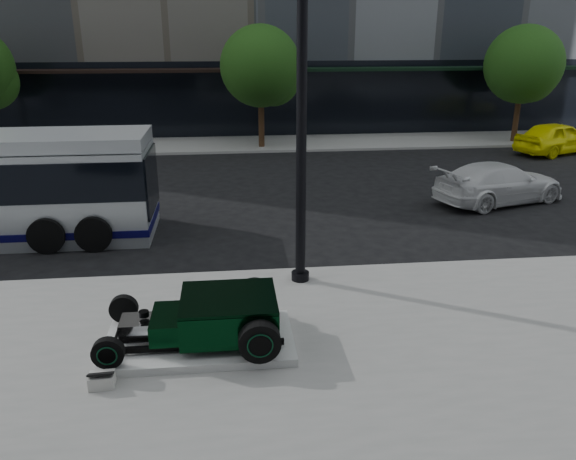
{
  "coord_description": "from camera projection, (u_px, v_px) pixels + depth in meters",
  "views": [
    {
      "loc": [
        -0.68,
        -14.36,
        5.57
      ],
      "look_at": [
        0.64,
        -2.27,
        1.2
      ],
      "focal_mm": 35.0,
      "sensor_mm": 36.0,
      "label": 1
    }
  ],
  "objects": [
    {
      "name": "info_plaque",
      "position": [
        102.0,
        380.0,
        9.03
      ],
      "size": [
        0.41,
        0.32,
        0.31
      ],
      "color": "silver",
      "rests_on": "sidewalk_near"
    },
    {
      "name": "hot_rod",
      "position": [
        217.0,
        316.0,
        10.09
      ],
      "size": [
        3.22,
        2.0,
        0.81
      ],
      "color": "black",
      "rests_on": "display_plinth"
    },
    {
      "name": "yellow_taxi",
      "position": [
        557.0,
        138.0,
        26.36
      ],
      "size": [
        4.73,
        3.28,
        1.49
      ],
      "primitive_type": "imported",
      "rotation": [
        0.0,
        0.0,
        1.96
      ],
      "color": "#FFFA0E",
      "rests_on": "ground"
    },
    {
      "name": "street_trees",
      "position": [
        264.0,
        69.0,
        26.46
      ],
      "size": [
        29.8,
        3.8,
        5.7
      ],
      "color": "black",
      "rests_on": "sidewalk_far"
    },
    {
      "name": "sidewalk_far",
      "position": [
        241.0,
        144.0,
        28.47
      ],
      "size": [
        70.0,
        4.0,
        0.12
      ],
      "primitive_type": "cube",
      "color": "gray",
      "rests_on": "ground"
    },
    {
      "name": "white_sedan",
      "position": [
        499.0,
        183.0,
        18.9
      ],
      "size": [
        5.03,
        3.23,
        1.36
      ],
      "primitive_type": "imported",
      "rotation": [
        0.0,
        0.0,
        1.88
      ],
      "color": "white",
      "rests_on": "ground"
    },
    {
      "name": "display_plinth",
      "position": [
        200.0,
        341.0,
        10.23
      ],
      "size": [
        3.4,
        1.8,
        0.15
      ],
      "primitive_type": "cube",
      "color": "silver",
      "rests_on": "sidewalk_near"
    },
    {
      "name": "lamppost",
      "position": [
        301.0,
        131.0,
        11.79
      ],
      "size": [
        0.41,
        0.41,
        7.4
      ],
      "color": "black",
      "rests_on": "sidewalk_near"
    },
    {
      "name": "ground",
      "position": [
        256.0,
        244.0,
        15.39
      ],
      "size": [
        120.0,
        120.0,
        0.0
      ],
      "primitive_type": "plane",
      "color": "black",
      "rests_on": "ground"
    }
  ]
}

